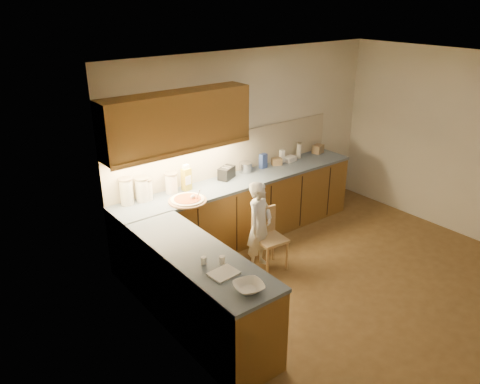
{
  "coord_description": "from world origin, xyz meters",
  "views": [
    {
      "loc": [
        -4.08,
        -3.01,
        3.28
      ],
      "look_at": [
        -0.8,
        1.2,
        1.0
      ],
      "focal_mm": 35.0,
      "sensor_mm": 36.0,
      "label": 1
    }
  ],
  "objects": [
    {
      "name": "l_counter",
      "position": [
        -0.92,
        1.25,
        0.46
      ],
      "size": [
        3.77,
        2.62,
        0.92
      ],
      "color": "brown",
      "rests_on": "ground"
    },
    {
      "name": "oil_jug",
      "position": [
        -1.18,
        1.83,
        1.08
      ],
      "size": [
        0.13,
        0.1,
        0.35
      ],
      "rotation": [
        0.0,
        0.0,
        0.14
      ],
      "color": "#AD9B22",
      "rests_on": "l_counter"
    },
    {
      "name": "spice_jar_b",
      "position": [
        -1.87,
        0.1,
        0.96
      ],
      "size": [
        0.07,
        0.07,
        0.07
      ],
      "primitive_type": "cylinder",
      "rotation": [
        0.0,
        0.0,
        0.36
      ],
      "color": "white",
      "rests_on": "l_counter"
    },
    {
      "name": "wooden_chair",
      "position": [
        -0.59,
        0.9,
        0.46
      ],
      "size": [
        0.39,
        0.39,
        0.79
      ],
      "rotation": [
        0.0,
        0.0,
        -0.1
      ],
      "color": "tan",
      "rests_on": "ground"
    },
    {
      "name": "canister_a",
      "position": [
        -1.99,
        1.89,
        1.09
      ],
      "size": [
        0.17,
        0.17,
        0.34
      ],
      "rotation": [
        0.0,
        0.0,
        0.25
      ],
      "color": "beige",
      "rests_on": "l_counter"
    },
    {
      "name": "canister_b",
      "position": [
        -1.79,
        1.87,
        1.07
      ],
      "size": [
        0.17,
        0.17,
        0.3
      ],
      "rotation": [
        0.0,
        0.0,
        0.4
      ],
      "color": "white",
      "rests_on": "l_counter"
    },
    {
      "name": "canister_d",
      "position": [
        -1.39,
        1.86,
        1.06
      ],
      "size": [
        0.17,
        0.17,
        0.27
      ],
      "rotation": [
        0.0,
        0.0,
        -0.34
      ],
      "color": "white",
      "rests_on": "l_counter"
    },
    {
      "name": "spice_jar_a",
      "position": [
        -2.02,
        0.19,
        0.96
      ],
      "size": [
        0.07,
        0.07,
        0.07
      ],
      "primitive_type": "cylinder",
      "rotation": [
        0.0,
        0.0,
        -0.43
      ],
      "color": "white",
      "rests_on": "l_counter"
    },
    {
      "name": "white_bottle",
      "position": [
        0.52,
        1.86,
        1.02
      ],
      "size": [
        0.07,
        0.07,
        0.19
      ],
      "primitive_type": "cube",
      "rotation": [
        0.0,
        0.0,
        -0.19
      ],
      "color": "white",
      "rests_on": "l_counter"
    },
    {
      "name": "mixing_bowl",
      "position": [
        -1.95,
        -0.4,
        0.95
      ],
      "size": [
        0.31,
        0.31,
        0.06
      ],
      "primitive_type": "imported",
      "rotation": [
        0.0,
        0.0,
        -0.25
      ],
      "color": "white",
      "rests_on": "l_counter"
    },
    {
      "name": "canister_c",
      "position": [
        -1.73,
        1.87,
        1.06
      ],
      "size": [
        0.14,
        0.14,
        0.27
      ],
      "rotation": [
        0.0,
        0.0,
        -0.14
      ],
      "color": "white",
      "rests_on": "l_counter"
    },
    {
      "name": "room",
      "position": [
        0.0,
        0.0,
        1.68
      ],
      "size": [
        4.54,
        4.5,
        2.62
      ],
      "color": "brown",
      "rests_on": "ground"
    },
    {
      "name": "card_box_a",
      "position": [
        0.38,
        1.82,
        0.97
      ],
      "size": [
        0.17,
        0.15,
        0.1
      ],
      "primitive_type": "cube",
      "rotation": [
        0.0,
        0.0,
        -0.41
      ],
      "color": "#987951",
      "rests_on": "l_counter"
    },
    {
      "name": "upper_cabinets",
      "position": [
        -1.27,
        1.82,
        1.85
      ],
      "size": [
        1.95,
        0.36,
        0.73
      ],
      "color": "brown",
      "rests_on": "ground"
    },
    {
      "name": "child",
      "position": [
        -0.68,
        0.95,
        0.59
      ],
      "size": [
        0.5,
        0.42,
        1.18
      ],
      "primitive_type": "imported",
      "rotation": [
        0.0,
        0.0,
        0.37
      ],
      "color": "white",
      "rests_on": "ground"
    },
    {
      "name": "flat_pack",
      "position": [
        0.64,
        1.83,
        0.96
      ],
      "size": [
        0.2,
        0.15,
        0.07
      ],
      "primitive_type": "cube",
      "rotation": [
        0.0,
        0.0,
        0.1
      ],
      "color": "white",
      "rests_on": "l_counter"
    },
    {
      "name": "backsplash",
      "position": [
        -0.38,
        1.99,
        1.21
      ],
      "size": [
        3.75,
        0.02,
        0.58
      ],
      "primitive_type": "cube",
      "color": "#C4B698",
      "rests_on": "l_counter"
    },
    {
      "name": "tall_jar",
      "position": [
        0.86,
        1.85,
        1.04
      ],
      "size": [
        0.08,
        0.08,
        0.24
      ],
      "rotation": [
        0.0,
        0.0,
        0.25
      ],
      "color": "silver",
      "rests_on": "l_counter"
    },
    {
      "name": "steel_pot",
      "position": [
        -0.18,
        1.87,
        0.99
      ],
      "size": [
        0.19,
        0.19,
        0.15
      ],
      "color": "#AFAFB4",
      "rests_on": "l_counter"
    },
    {
      "name": "toaster",
      "position": [
        -0.54,
        1.84,
        1.0
      ],
      "size": [
        0.3,
        0.24,
        0.17
      ],
      "rotation": [
        0.0,
        0.0,
        0.43
      ],
      "color": "black",
      "rests_on": "l_counter"
    },
    {
      "name": "dough_cloth",
      "position": [
        -1.97,
        -0.07,
        0.93
      ],
      "size": [
        0.27,
        0.22,
        0.02
      ],
      "primitive_type": "cube",
      "rotation": [
        0.0,
        0.0,
        0.07
      ],
      "color": "silver",
      "rests_on": "l_counter"
    },
    {
      "name": "card_box_b",
      "position": [
        1.27,
        1.84,
        0.99
      ],
      "size": [
        0.2,
        0.17,
        0.13
      ],
      "primitive_type": "cube",
      "rotation": [
        0.0,
        0.0,
        0.27
      ],
      "color": "#A08056",
      "rests_on": "l_counter"
    },
    {
      "name": "pizza_on_board",
      "position": [
        -1.37,
        1.51,
        0.94
      ],
      "size": [
        0.47,
        0.47,
        0.19
      ],
      "rotation": [
        0.0,
        0.0,
        0.39
      ],
      "color": "tan",
      "rests_on": "l_counter"
    },
    {
      "name": "blue_box",
      "position": [
        0.13,
        1.85,
        1.03
      ],
      "size": [
        0.11,
        0.09,
        0.21
      ],
      "primitive_type": "cube",
      "rotation": [
        0.0,
        0.0,
        0.11
      ],
      "color": "#324997",
      "rests_on": "l_counter"
    }
  ]
}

